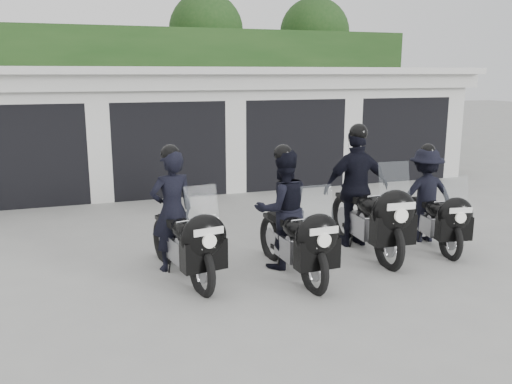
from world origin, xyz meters
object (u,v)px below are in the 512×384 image
object	(u,v)px
police_bike_d	(429,201)
police_bike_a	(180,224)
police_bike_c	(362,196)
police_bike_b	(288,218)

from	to	relation	value
police_bike_d	police_bike_a	bearing A→B (deg)	-168.38
police_bike_a	police_bike_c	bearing A→B (deg)	-5.34
police_bike_c	police_bike_a	bearing A→B (deg)	-172.04
police_bike_c	police_bike_d	bearing A→B (deg)	-2.46
police_bike_b	police_bike_c	size ratio (longest dim) A/B	0.90
police_bike_a	police_bike_b	distance (m)	1.53
police_bike_a	police_bike_b	size ratio (longest dim) A/B	1.00
police_bike_b	police_bike_c	world-z (taller)	police_bike_c
police_bike_c	police_bike_d	size ratio (longest dim) A/B	1.22
police_bike_b	police_bike_d	xyz separation A→B (m)	(2.74, 0.45, -0.06)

